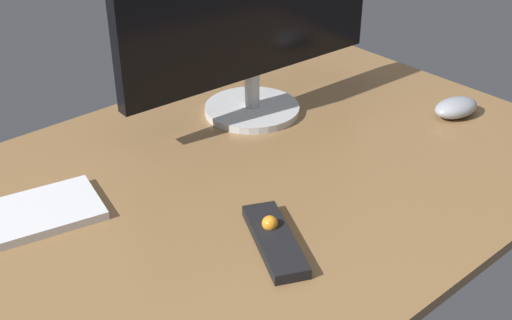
{
  "coord_description": "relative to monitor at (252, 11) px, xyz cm",
  "views": [
    {
      "loc": [
        -60.94,
        -77.92,
        66.15
      ],
      "look_at": [
        4.22,
        -4.25,
        8.0
      ],
      "focal_mm": 46.77,
      "sensor_mm": 36.0,
      "label": 1
    }
  ],
  "objects": [
    {
      "name": "computer_mouse",
      "position": [
        31.23,
        -29.91,
        -20.35
      ],
      "size": [
        11.62,
        8.25,
        3.97
      ],
      "primitive_type": "ellipsoid",
      "rotation": [
        0.0,
        0.0,
        -0.18
      ],
      "color": "#999EA5",
      "rests_on": "desk"
    },
    {
      "name": "monitor",
      "position": [
        0.0,
        0.0,
        0.0
      ],
      "size": [
        60.85,
        20.37,
        40.75
      ],
      "rotation": [
        0.0,
        0.0,
        -0.05
      ],
      "color": "silver",
      "rests_on": "desk"
    },
    {
      "name": "desk",
      "position": [
        -23.71,
        -19.03,
        -23.34
      ],
      "size": [
        140.0,
        84.0,
        2.0
      ],
      "primitive_type": "cube",
      "color": "olive",
      "rests_on": "ground"
    },
    {
      "name": "media_remote",
      "position": [
        -27.73,
        -36.89,
        -21.32
      ],
      "size": [
        13.04,
        19.02,
        3.55
      ],
      "rotation": [
        0.0,
        0.0,
        1.12
      ],
      "color": "black",
      "rests_on": "desk"
    }
  ]
}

